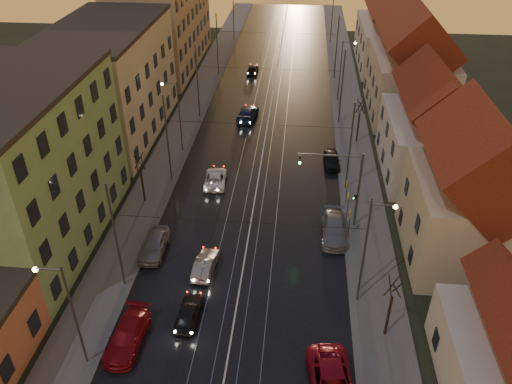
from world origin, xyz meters
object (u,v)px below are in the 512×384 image
(parked_left_2, at_px, (127,336))
(parked_right_0, at_px, (332,384))
(street_lamp_2, at_px, (176,110))
(parked_left_3, at_px, (154,245))
(street_lamp_1, at_px, (371,239))
(traffic_light_mast, at_px, (347,181))
(parked_right_2, at_px, (332,160))
(driving_car_3, at_px, (248,113))
(street_lamp_0, at_px, (67,307))
(driving_car_2, at_px, (215,178))
(driving_car_0, at_px, (189,312))
(street_lamp_3, at_px, (343,65))
(driving_car_4, at_px, (253,69))
(driving_car_1, at_px, (205,264))
(parked_right_1, at_px, (334,229))

(parked_left_2, bearing_deg, parked_right_0, -7.06)
(street_lamp_2, bearing_deg, parked_left_3, -84.07)
(street_lamp_1, distance_m, traffic_light_mast, 8.08)
(street_lamp_2, bearing_deg, parked_right_2, -5.43)
(driving_car_3, bearing_deg, traffic_light_mast, 123.15)
(street_lamp_2, height_order, parked_left_2, street_lamp_2)
(traffic_light_mast, height_order, parked_right_2, traffic_light_mast)
(street_lamp_0, relative_size, parked_right_0, 1.44)
(parked_left_3, relative_size, parked_right_2, 1.13)
(driving_car_2, distance_m, parked_left_2, 20.19)
(driving_car_0, bearing_deg, street_lamp_3, -104.53)
(driving_car_4, relative_size, parked_left_3, 0.85)
(street_lamp_2, bearing_deg, driving_car_4, 77.61)
(street_lamp_1, distance_m, driving_car_1, 12.75)
(driving_car_3, relative_size, parked_left_3, 1.14)
(driving_car_2, bearing_deg, driving_car_0, 88.88)
(traffic_light_mast, bearing_deg, driving_car_2, 154.66)
(parked_left_2, bearing_deg, parked_right_1, 45.79)
(street_lamp_3, height_order, traffic_light_mast, street_lamp_3)
(street_lamp_0, xyz_separation_m, parked_left_3, (1.77, 10.97, -4.12))
(traffic_light_mast, height_order, parked_right_1, traffic_light_mast)
(street_lamp_2, distance_m, parked_left_3, 17.61)
(parked_right_0, bearing_deg, parked_left_2, 162.74)
(street_lamp_2, xyz_separation_m, driving_car_1, (6.25, -18.85, -4.25))
(driving_car_3, distance_m, parked_left_2, 35.58)
(street_lamp_1, distance_m, parked_left_2, 17.49)
(street_lamp_3, height_order, parked_right_2, street_lamp_3)
(driving_car_1, xyz_separation_m, parked_right_2, (10.24, 17.28, 0.03))
(driving_car_0, relative_size, parked_right_0, 0.67)
(parked_left_2, bearing_deg, street_lamp_2, 98.55)
(driving_car_4, bearing_deg, driving_car_0, 92.05)
(street_lamp_2, distance_m, driving_car_4, 26.19)
(driving_car_1, relative_size, parked_left_2, 0.79)
(traffic_light_mast, distance_m, parked_right_1, 4.25)
(street_lamp_0, bearing_deg, parked_left_2, 35.01)
(driving_car_1, xyz_separation_m, parked_left_3, (-4.48, 1.82, 0.12))
(parked_left_3, bearing_deg, parked_right_0, -40.25)
(street_lamp_0, relative_size, driving_car_0, 2.16)
(driving_car_2, distance_m, parked_right_1, 13.46)
(parked_left_2, distance_m, parked_left_3, 9.29)
(street_lamp_2, height_order, parked_right_2, street_lamp_2)
(parked_left_3, xyz_separation_m, parked_right_2, (14.72, 15.46, -0.09))
(parked_right_1, bearing_deg, traffic_light_mast, 64.26)
(street_lamp_0, relative_size, street_lamp_2, 1.00)
(street_lamp_0, distance_m, street_lamp_2, 28.00)
(driving_car_2, bearing_deg, parked_right_2, -162.14)
(parked_left_2, relative_size, parked_left_3, 1.09)
(street_lamp_2, distance_m, parked_right_2, 17.09)
(driving_car_2, bearing_deg, parked_left_3, 68.95)
(street_lamp_2, height_order, parked_left_3, street_lamp_2)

